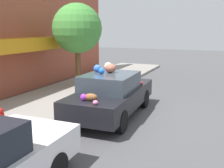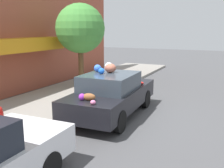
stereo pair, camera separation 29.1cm
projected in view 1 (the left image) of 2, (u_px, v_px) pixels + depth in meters
The scene contains 5 objects.
ground_plane at pixel (109, 115), 8.77m from camera, with size 60.00×60.00×0.00m, color #4C4C4F.
sidewalk_curb at pixel (43, 104), 9.81m from camera, with size 24.00×3.20×0.14m.
street_tree at pixel (77, 29), 11.73m from camera, with size 2.23×2.23×3.82m.
fire_hydrant at pixel (1, 121), 6.77m from camera, with size 0.20×0.20×0.70m.
art_car at pixel (112, 93), 8.55m from camera, with size 4.27×1.88×1.72m.
Camera 1 is at (-7.64, -3.43, 2.81)m, focal length 42.00 mm.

